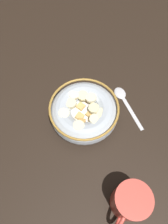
% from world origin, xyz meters
% --- Properties ---
extents(ground_plane, '(1.22, 1.22, 0.02)m').
position_xyz_m(ground_plane, '(0.00, 0.00, -0.01)').
color(ground_plane, black).
extents(cereal_bowl, '(0.18, 0.18, 0.06)m').
position_xyz_m(cereal_bowl, '(-0.00, 0.00, 0.03)').
color(cereal_bowl, '#B2BCC6').
rests_on(cereal_bowl, ground_plane).
extents(spoon, '(0.10, 0.14, 0.01)m').
position_xyz_m(spoon, '(-0.11, 0.06, 0.00)').
color(spoon, silver).
rests_on(spoon, ground_plane).
extents(coffee_mug, '(0.11, 0.08, 0.09)m').
position_xyz_m(coffee_mug, '(0.13, 0.20, 0.05)').
color(coffee_mug, '#D84C3F').
rests_on(coffee_mug, ground_plane).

